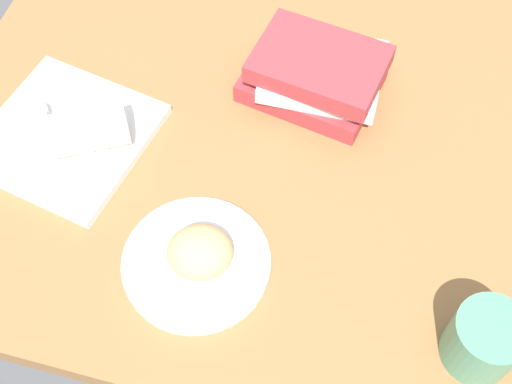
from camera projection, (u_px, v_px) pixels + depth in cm
name	position (u px, v px, depth cm)	size (l,w,h in cm)	color
dining_table	(284.00, 139.00, 111.12)	(110.00, 90.00, 4.00)	olive
round_plate	(196.00, 263.00, 96.38)	(21.05, 21.05, 1.40)	white
scone_pastry	(200.00, 252.00, 93.09)	(9.13, 8.37, 6.11)	tan
square_plate	(66.00, 136.00, 107.91)	(24.40, 24.40, 1.60)	white
sauce_cup	(35.00, 115.00, 107.50)	(4.55, 4.55, 2.36)	silver
breakfast_wrap	(83.00, 131.00, 103.28)	(6.76, 6.76, 13.44)	beige
book_stack	(317.00, 74.00, 109.80)	(24.01, 19.70, 9.51)	#A53338
coffee_mug	(487.00, 339.00, 86.35)	(13.05, 10.32, 9.23)	#4C8C6B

